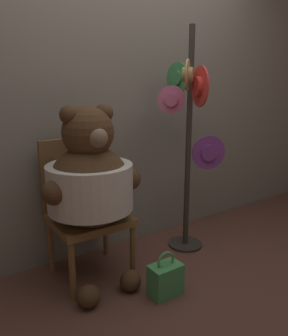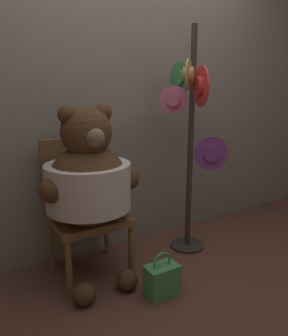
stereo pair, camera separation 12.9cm
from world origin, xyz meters
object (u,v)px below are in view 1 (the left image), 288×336
(teddy_bear, at_px, (90,182))
(hat_display_rack, at_px, (190,132))
(chair, at_px, (84,204))
(handbag_on_ground, at_px, (165,279))

(teddy_bear, bearing_deg, hat_display_rack, 0.82)
(teddy_bear, bearing_deg, chair, 83.62)
(teddy_bear, distance_m, handbag_on_ground, 0.79)
(chair, bearing_deg, teddy_bear, -96.38)
(chair, height_order, handbag_on_ground, chair)
(hat_display_rack, relative_size, handbag_on_ground, 5.80)
(hat_display_rack, bearing_deg, handbag_on_ground, -142.49)
(teddy_bear, height_order, handbag_on_ground, teddy_bear)
(chair, bearing_deg, handbag_on_ground, -62.14)
(chair, relative_size, teddy_bear, 0.80)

